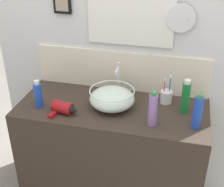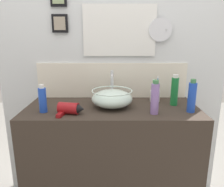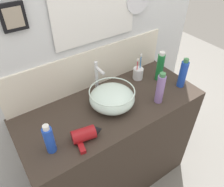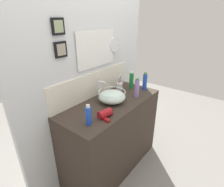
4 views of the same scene
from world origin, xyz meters
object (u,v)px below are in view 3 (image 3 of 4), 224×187
glass_bowl_sink (112,97)px  toothbrush_cup (138,73)px  shampoo_bottle (183,74)px  spray_bottle (160,89)px  faucet (97,76)px  soap_dispenser (49,139)px  hair_drier (86,134)px  lotion_bottle (160,67)px

glass_bowl_sink → toothbrush_cup: toothbrush_cup is taller
shampoo_bottle → spray_bottle: bearing=-172.4°
glass_bowl_sink → faucet: size_ratio=1.23×
soap_dispenser → hair_drier: bearing=-11.4°
glass_bowl_sink → toothbrush_cup: size_ratio=1.46×
hair_drier → faucet: bearing=49.6°
lotion_bottle → faucet: bearing=164.3°
faucet → soap_dispenser: size_ratio=1.25×
lotion_bottle → spray_bottle: bearing=-133.9°
toothbrush_cup → glass_bowl_sink: bearing=-157.8°
faucet → spray_bottle: (0.28, -0.31, -0.03)m
hair_drier → soap_dispenser: soap_dispenser is taller
lotion_bottle → toothbrush_cup: bearing=141.9°
shampoo_bottle → glass_bowl_sink: bearing=168.1°
glass_bowl_sink → hair_drier: (-0.27, -0.15, -0.03)m
hair_drier → shampoo_bottle: size_ratio=0.82×
shampoo_bottle → soap_dispenser: (-0.99, -0.00, -0.02)m
shampoo_bottle → lotion_bottle: lotion_bottle is taller
faucet → soap_dispenser: faucet is taller
hair_drier → soap_dispenser: bearing=168.6°
toothbrush_cup → lotion_bottle: (0.12, -0.10, 0.06)m
glass_bowl_sink → hair_drier: 0.31m
soap_dispenser → toothbrush_cup: bearing=17.4°
hair_drier → shampoo_bottle: 0.81m
glass_bowl_sink → lotion_bottle: bearing=5.1°
toothbrush_cup → shampoo_bottle: size_ratio=0.89×
shampoo_bottle → lotion_bottle: bearing=115.7°
glass_bowl_sink → lotion_bottle: 0.46m
soap_dispenser → shampoo_bottle: bearing=0.1°
faucet → hair_drier: (-0.27, -0.32, -0.10)m
hair_drier → shampoo_bottle: shampoo_bottle is taller
glass_bowl_sink → soap_dispenser: size_ratio=1.54×
glass_bowl_sink → spray_bottle: (0.28, -0.15, 0.04)m
toothbrush_cup → soap_dispenser: bearing=-162.6°
glass_bowl_sink → faucet: (0.00, 0.17, 0.07)m
hair_drier → shampoo_bottle: (0.80, 0.04, 0.07)m
hair_drier → lotion_bottle: lotion_bottle is taller
hair_drier → spray_bottle: (0.55, 0.01, 0.07)m
faucet → soap_dispenser: bearing=-148.5°
faucet → soap_dispenser: (-0.46, -0.28, -0.05)m
glass_bowl_sink → lotion_bottle: size_ratio=1.28×
hair_drier → glass_bowl_sink: bearing=29.0°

